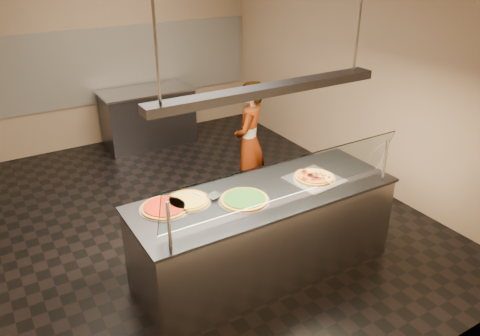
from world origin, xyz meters
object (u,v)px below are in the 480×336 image
perforated_tray (314,179)px  pizza_spinach (244,199)px  half_pizza_sausage (322,175)px  heat_lamp_housing (268,90)px  prep_table (148,117)px  half_pizza_pepperoni (307,178)px  pizza_spatula (205,195)px  pizza_cheese (188,200)px  sneeze_guard (288,179)px  pizza_tomato (164,207)px  serving_counter (264,233)px  worker (249,142)px

perforated_tray → pizza_spinach: (-0.84, -0.01, 0.01)m
half_pizza_sausage → heat_lamp_housing: 1.20m
pizza_spinach → prep_table: (0.52, 3.94, -0.48)m
pizza_spinach → half_pizza_pepperoni: bearing=0.5°
pizza_spatula → prep_table: (0.81, 3.69, -0.49)m
half_pizza_pepperoni → pizza_cheese: 1.23m
sneeze_guard → heat_lamp_housing: size_ratio=1.05×
sneeze_guard → pizza_tomato: bearing=149.6°
pizza_spinach → pizza_tomato: bearing=160.4°
pizza_spatula → half_pizza_pepperoni: bearing=-12.9°
sneeze_guard → serving_counter: bearing=90.0°
prep_table → heat_lamp_housing: heat_lamp_housing is taller
pizza_tomato → worker: 2.06m
half_pizza_sausage → pizza_spinach: half_pizza_sausage is taller
half_pizza_sausage → heat_lamp_housing: bearing=177.7°
pizza_tomato → heat_lamp_housing: heat_lamp_housing is taller
sneeze_guard → pizza_tomato: (-0.95, 0.56, -0.28)m
pizza_cheese → worker: worker is taller
worker → pizza_spatula: bearing=0.9°
sneeze_guard → prep_table: sneeze_guard is taller
heat_lamp_housing → sneeze_guard: bearing=-90.0°
pizza_spatula → serving_counter: bearing=-21.2°
pizza_tomato → pizza_spinach: bearing=-19.6°
half_pizza_pepperoni → pizza_cheese: half_pizza_pepperoni is taller
serving_counter → half_pizza_pepperoni: (0.49, -0.03, 0.50)m
prep_table → worker: (0.45, -2.48, 0.33)m
serving_counter → half_pizza_pepperoni: 0.70m
sneeze_guard → half_pizza_sausage: size_ratio=5.67×
pizza_spatula → prep_table: bearing=77.7°
half_pizza_sausage → pizza_cheese: half_pizza_sausage is taller
pizza_spatula → perforated_tray: bearing=-11.8°
sneeze_guard → prep_table: size_ratio=1.62×
pizza_spatula → pizza_cheese: bearing=174.8°
sneeze_guard → worker: (0.71, 1.77, -0.43)m
serving_counter → worker: bearing=63.5°
pizza_spinach → pizza_spatula: 0.37m
half_pizza_pepperoni → pizza_spinach: half_pizza_pepperoni is taller
half_pizza_sausage → prep_table: 3.98m
prep_table → worker: worker is taller
perforated_tray → half_pizza_pepperoni: (-0.10, 0.00, 0.03)m
half_pizza_pepperoni → prep_table: 3.97m
serving_counter → worker: (0.71, 1.42, 0.33)m
sneeze_guard → perforated_tray: (0.58, 0.32, -0.29)m
perforated_tray → prep_table: 3.97m
pizza_cheese → prep_table: size_ratio=0.29×
prep_table → pizza_cheese: bearing=-104.9°
serving_counter → sneeze_guard: 0.83m
pizza_cheese → perforated_tray: bearing=-11.0°
pizza_cheese → pizza_spatula: size_ratio=1.84×
sneeze_guard → pizza_spinach: size_ratio=5.01×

